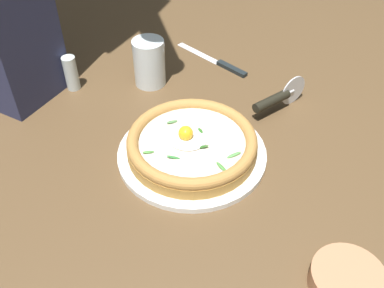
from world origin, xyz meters
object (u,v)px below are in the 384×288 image
object	(u,v)px
pizza_cutter	(277,98)
table_knife	(221,64)
side_bowl	(347,281)
drinking_glass	(149,66)
pizza	(192,143)
pepper_shaker	(71,73)

from	to	relation	value
pizza_cutter	table_knife	world-z (taller)	pizza_cutter
side_bowl	table_knife	size ratio (longest dim) A/B	0.56
side_bowl	drinking_glass	bearing A→B (deg)	-49.03
pizza_cutter	drinking_glass	xyz separation A→B (m)	(0.31, -0.06, 0.01)
drinking_glass	pizza_cutter	bearing A→B (deg)	168.45
table_knife	drinking_glass	world-z (taller)	drinking_glass
pizza	pepper_shaker	world-z (taller)	pepper_shaker
side_bowl	table_knife	bearing A→B (deg)	-66.30
drinking_glass	pepper_shaker	world-z (taller)	drinking_glass
pizza_cutter	table_knife	bearing A→B (deg)	-49.91
pizza	pepper_shaker	size ratio (longest dim) A/B	3.05
pizza_cutter	pepper_shaker	bearing A→B (deg)	-1.08
pizza	pizza_cutter	distance (m)	0.24
table_knife	drinking_glass	xyz separation A→B (m)	(0.16, 0.11, 0.04)
pizza_cutter	table_knife	distance (m)	0.23
drinking_glass	pepper_shaker	distance (m)	0.19
pizza	pizza_cutter	size ratio (longest dim) A/B	2.21
pizza_cutter	table_knife	size ratio (longest dim) A/B	0.57
side_bowl	pizza_cutter	size ratio (longest dim) A/B	0.97
table_knife	side_bowl	bearing A→B (deg)	113.70
pizza	side_bowl	xyz separation A→B (m)	(-0.28, 0.25, -0.02)
pizza	drinking_glass	bearing A→B (deg)	-59.09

